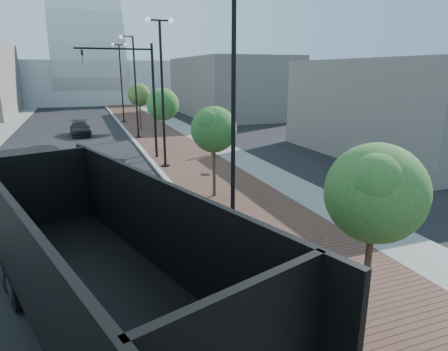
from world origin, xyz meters
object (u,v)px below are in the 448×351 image
object	(u,v)px
dark_car_mid	(38,156)
pedestrian	(213,144)
white_sedan	(91,173)
dump_truck	(54,235)

from	to	relation	value
dark_car_mid	pedestrian	size ratio (longest dim) A/B	2.43
white_sedan	pedestrian	size ratio (longest dim) A/B	2.20
white_sedan	pedestrian	distance (m)	9.84
white_sedan	pedestrian	world-z (taller)	pedestrian
dark_car_mid	pedestrian	world-z (taller)	pedestrian
dump_truck	white_sedan	world-z (taller)	dump_truck
white_sedan	dark_car_mid	world-z (taller)	white_sedan
dump_truck	pedestrian	size ratio (longest dim) A/B	7.91
dump_truck	white_sedan	bearing A→B (deg)	65.29
white_sedan	dark_car_mid	size ratio (longest dim) A/B	0.91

